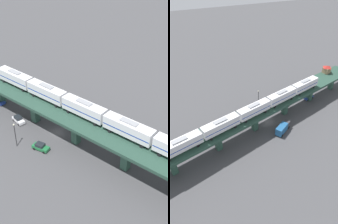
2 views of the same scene
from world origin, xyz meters
TOP-DOWN VIEW (x-y plane):
  - ground_plane at (0.00, 0.00)m, footprint 400.00×400.00m
  - elevated_viaduct at (0.05, -0.17)m, footprint 33.14×90.81m
  - subway_train at (-3.53, 7.33)m, footprint 19.69×60.80m
  - street_car_white at (6.59, -10.34)m, footprint 2.26×4.54m
  - street_car_green at (7.12, 3.66)m, footprint 3.58×4.74m
  - delivery_truck at (-6.85, -2.24)m, footprint 5.82×7.26m
  - street_lamp at (11.42, -1.07)m, footprint 0.44×0.44m

SIDE VIEW (x-z plane):
  - ground_plane at x=0.00m, z-range 0.00..0.00m
  - street_car_white at x=6.59m, z-range -0.01..1.88m
  - street_car_green at x=7.12m, z-range -0.01..1.88m
  - delivery_truck at x=-6.85m, z-range 0.16..3.36m
  - street_lamp at x=11.42m, z-range 0.64..7.58m
  - elevated_viaduct at x=0.05m, z-range 2.80..10.61m
  - subway_train at x=-3.53m, z-range 8.13..12.58m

